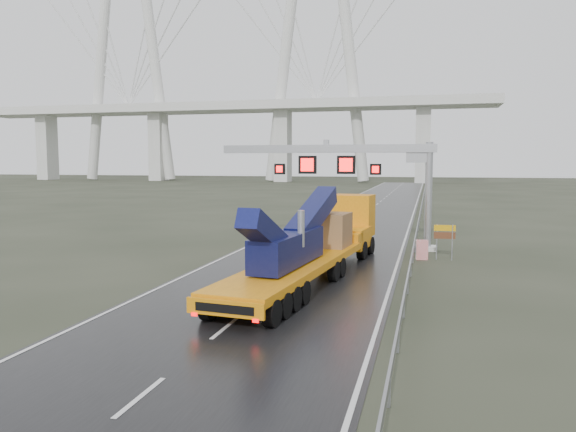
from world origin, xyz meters
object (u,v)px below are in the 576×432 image
(sign_gantry, at_px, (357,166))
(heavy_haul_truck, at_px, (321,240))
(exit_sign_pair, at_px, (445,235))
(striped_barrier, at_px, (422,250))

(sign_gantry, xyz_separation_m, heavy_haul_truck, (-0.69, -9.08, -3.84))
(exit_sign_pair, bearing_deg, striped_barrier, -173.71)
(sign_gantry, relative_size, heavy_haul_truck, 0.76)
(striped_barrier, bearing_deg, exit_sign_pair, -1.83)
(sign_gantry, xyz_separation_m, striped_barrier, (4.48, -3.71, -5.02))
(heavy_haul_truck, bearing_deg, striped_barrier, 52.28)
(exit_sign_pair, relative_size, striped_barrier, 1.81)
(sign_gantry, height_order, exit_sign_pair, sign_gantry)
(sign_gantry, distance_m, heavy_haul_truck, 9.89)
(heavy_haul_truck, bearing_deg, exit_sign_pair, 46.92)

